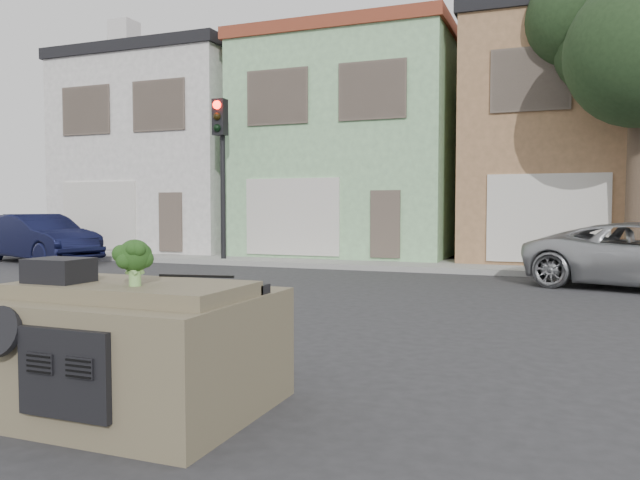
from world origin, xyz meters
The scene contains 12 objects.
ground_plane centered at (0.00, 0.00, 0.00)m, with size 120.00×120.00×0.00m, color #303033.
sidewalk centered at (0.00, 10.50, 0.07)m, with size 40.00×3.00×0.15m, color gray.
townhouse_white centered at (-11.00, 14.50, 3.77)m, with size 7.20×8.20×7.55m, color silver.
townhouse_mint centered at (-3.50, 14.50, 3.77)m, with size 7.20×8.20×7.55m, color #93CA90.
townhouse_tan centered at (4.00, 14.50, 3.77)m, with size 7.20×8.20×7.55m, color #9E734E.
navy_sedan centered at (-12.14, 7.83, 0.00)m, with size 1.62×4.65×1.53m, color black.
traffic_signal centered at (-6.50, 9.50, 2.55)m, with size 0.40×0.40×5.10m, color black.
tree_near centered at (5.00, 9.80, 4.25)m, with size 4.40×4.00×8.50m, color #1F341A.
car_dashboard centered at (0.00, -3.00, 0.56)m, with size 2.00×1.80×1.12m, color brown.
instrument_hump centered at (-0.58, -3.35, 1.22)m, with size 0.48×0.38×0.20m, color black.
wiper_arm centered at (0.28, -2.62, 1.13)m, with size 0.70×0.03×0.02m, color black.
broccoli centered at (0.16, -3.33, 1.31)m, with size 0.31×0.31×0.38m, color #1B3A13.
Camera 1 is at (3.31, -7.37, 1.74)m, focal length 35.00 mm.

